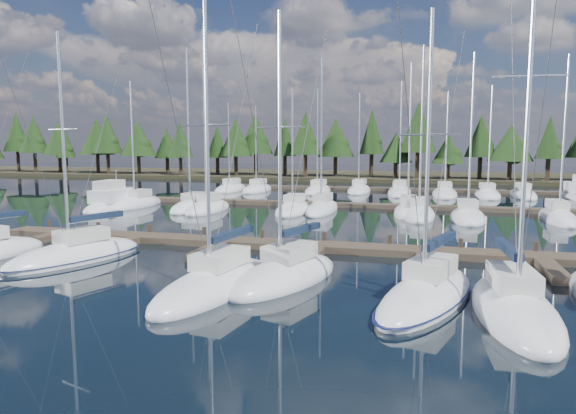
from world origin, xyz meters
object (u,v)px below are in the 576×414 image
(main_dock, at_px, (318,249))
(front_sailboat_3, at_px, (285,276))
(motor_yacht_left, at_px, (112,203))
(front_sailboat_4, at_px, (427,295))
(front_sailboat_5, at_px, (514,308))
(front_sailboat_2, at_px, (216,285))
(front_sailboat_1, at_px, (77,255))

(main_dock, bearing_deg, front_sailboat_3, -91.07)
(main_dock, height_order, front_sailboat_3, front_sailboat_3)
(main_dock, bearing_deg, motor_yacht_left, 147.64)
(front_sailboat_4, relative_size, front_sailboat_5, 0.78)
(front_sailboat_2, xyz_separation_m, front_sailboat_4, (8.76, 0.77, -0.01))
(front_sailboat_4, bearing_deg, front_sailboat_1, 171.48)
(main_dock, distance_m, motor_yacht_left, 28.48)
(front_sailboat_4, distance_m, motor_yacht_left, 38.31)
(front_sailboat_5, xyz_separation_m, motor_yacht_left, (-33.28, 24.57, 0.20))
(front_sailboat_5, bearing_deg, motor_yacht_left, 143.56)
(main_dock, relative_size, front_sailboat_1, 3.43)
(front_sailboat_5, bearing_deg, front_sailboat_2, 178.81)
(main_dock, distance_m, front_sailboat_2, 9.45)
(front_sailboat_1, relative_size, front_sailboat_3, 1.01)
(front_sailboat_3, distance_m, front_sailboat_5, 9.67)
(front_sailboat_1, relative_size, motor_yacht_left, 1.35)
(front_sailboat_2, relative_size, front_sailboat_4, 1.06)
(front_sailboat_3, distance_m, motor_yacht_left, 32.57)
(front_sailboat_1, distance_m, front_sailboat_2, 10.30)
(front_sailboat_2, height_order, front_sailboat_5, front_sailboat_5)
(front_sailboat_3, bearing_deg, front_sailboat_4, -13.16)
(front_sailboat_2, bearing_deg, front_sailboat_3, 42.10)
(front_sailboat_2, height_order, front_sailboat_4, front_sailboat_2)
(front_sailboat_2, distance_m, front_sailboat_3, 3.34)
(front_sailboat_3, bearing_deg, front_sailboat_1, 173.93)
(front_sailboat_1, bearing_deg, front_sailboat_5, -9.96)
(front_sailboat_2, bearing_deg, main_dock, 73.99)
(front_sailboat_4, distance_m, front_sailboat_5, 3.22)
(front_sailboat_1, height_order, front_sailboat_3, front_sailboat_1)
(front_sailboat_3, distance_m, front_sailboat_4, 6.46)
(front_sailboat_5, bearing_deg, front_sailboat_1, 170.04)
(front_sailboat_2, relative_size, front_sailboat_5, 0.82)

